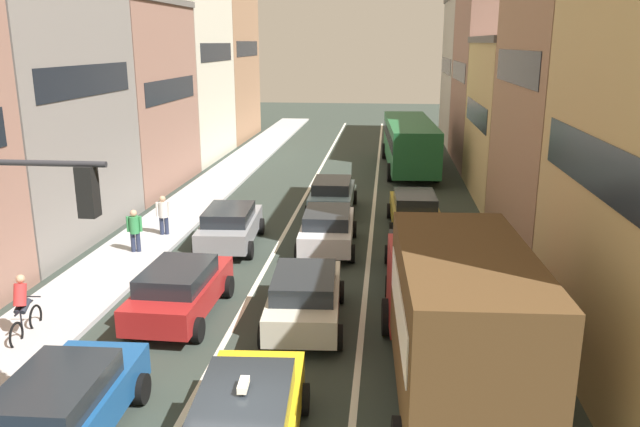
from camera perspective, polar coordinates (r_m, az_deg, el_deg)
name	(u,v)px	position (r m, az deg, el deg)	size (l,w,h in m)	color
sidewalk_left	(200,197)	(30.91, -10.83, 1.49)	(2.60, 64.00, 0.14)	#B4B4B4
lane_stripe_left	(302,201)	(29.87, -1.60, 1.15)	(0.16, 60.00, 0.01)	silver
lane_stripe_right	(374,203)	(29.62, 4.93, 0.97)	(0.16, 60.00, 0.01)	silver
building_row_left	(113,76)	(35.04, -18.22, 11.76)	(7.20, 43.90, 12.69)	#936B5B
building_row_right	(554,91)	(31.90, 20.39, 10.40)	(7.20, 43.90, 12.09)	#B2ADA3
removalist_box_truck	(455,313)	(13.22, 12.15, -8.76)	(2.98, 7.80, 3.58)	#A51E1E
taxi_centre_lane_front	(246,421)	(11.80, -6.70, -18.15)	(2.30, 4.41, 1.66)	yellow
sedan_left_lane_front	(62,407)	(12.99, -22.35, -15.93)	(2.18, 4.36, 1.49)	#194C8C
sedan_centre_lane_second	(305,296)	(16.76, -1.39, -7.49)	(2.27, 4.40, 1.49)	beige
wagon_left_lane_second	(180,289)	(17.62, -12.57, -6.72)	(2.12, 4.33, 1.49)	#A51E1E
hatchback_centre_lane_third	(327,228)	(22.74, 0.68, -1.31)	(2.18, 4.36, 1.49)	silver
sedan_left_lane_third	(230,225)	(23.30, -8.15, -1.06)	(2.28, 4.41, 1.49)	gray
coupe_centre_lane_fourth	(332,194)	(27.75, 1.12, 1.74)	(2.10, 4.32, 1.49)	#759EB7
sedan_right_lane_behind_truck	(418,256)	(19.98, 8.90, -3.87)	(2.11, 4.33, 1.49)	black
wagon_right_lane_far	(414,209)	(25.52, 8.53, 0.36)	(2.19, 4.36, 1.49)	#B29319
bus_mid_queue_primary	(409,141)	(37.18, 8.10, 6.56)	(3.21, 10.62, 2.90)	#1E6033
cyclist_on_sidewalk	(23,308)	(17.56, -25.30, -7.76)	(0.50, 1.73, 1.72)	black
pedestrian_mid_sidewalk	(163,214)	(24.74, -14.00, -0.04)	(0.51, 0.34, 1.66)	#262D47
pedestrian_far_sidewalk	(135,230)	(22.95, -16.44, -1.41)	(0.53, 0.34, 1.66)	#262D47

